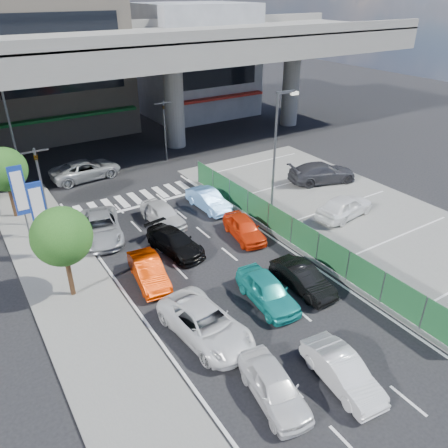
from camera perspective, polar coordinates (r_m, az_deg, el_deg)
ground at (r=22.28m, az=1.55°, el=-8.65°), size 120.00×120.00×0.00m
parking_lot at (r=30.02m, az=16.96°, el=0.61°), size 12.00×28.00×0.06m
sidewalk_left at (r=23.13m, az=-19.03°, el=-8.71°), size 4.00×30.00×0.12m
fence_run at (r=25.27m, az=10.28°, el=-1.79°), size 0.16×22.00×1.80m
expressway at (r=38.26m, az=-18.38°, el=20.15°), size 64.00×14.00×10.75m
building_center at (r=48.99m, az=-21.97°, el=19.63°), size 14.00×10.90×15.00m
building_east at (r=53.90m, az=-3.72°, el=20.50°), size 12.00×10.90×12.00m
traffic_light_left at (r=28.52m, az=-23.11°, el=6.68°), size 1.60×1.24×5.20m
traffic_light_right at (r=38.25m, az=-7.85°, el=13.84°), size 1.60×1.24×5.20m
street_lamp_right at (r=28.26m, az=6.98°, el=10.40°), size 1.65×0.22×8.00m
street_lamp_left at (r=33.94m, az=-25.74°, el=10.91°), size 1.65×0.22×8.00m
signboard_near at (r=25.03m, az=-23.02°, el=1.57°), size 0.80×0.14×4.70m
signboard_far at (r=27.73m, az=-25.12°, el=3.69°), size 0.80×0.14×4.70m
tree_near at (r=21.37m, az=-20.42°, el=-1.56°), size 2.80×2.80×4.80m
tree_far at (r=30.88m, az=-26.76°, el=6.37°), size 2.80×2.80×4.80m
van_white_back_left at (r=17.10m, az=6.56°, el=-20.30°), size 2.10×3.94×1.27m
hatch_white_back_mid at (r=18.06m, az=15.19°, el=-18.07°), size 1.74×3.91×1.25m
sedan_white_mid_left at (r=19.32m, az=-2.44°, el=-12.88°), size 2.78×5.17×1.38m
taxi_teal_mid at (r=21.22m, az=5.69°, el=-8.63°), size 2.01×4.19×1.38m
hatch_black_mid_right at (r=22.36m, az=10.24°, el=-7.02°), size 1.35×3.82×1.26m
taxi_orange_left at (r=22.85m, az=-9.82°, el=-6.10°), size 1.84×4.01×1.27m
sedan_black_mid at (r=25.18m, az=-6.43°, el=-2.35°), size 2.37×4.45×1.23m
taxi_orange_right at (r=26.43m, az=2.66°, el=-0.51°), size 2.12×3.99×1.29m
wagon_silver_front_left at (r=27.41m, az=-15.75°, el=-0.41°), size 3.38×5.36×1.38m
sedan_white_front_mid at (r=28.18m, az=-8.00°, el=1.28°), size 1.80×4.12×1.38m
kei_truck_front_right at (r=29.92m, az=-2.06°, el=3.15°), size 1.56×4.01×1.30m
crossing_wagon_silver at (r=36.49m, az=-17.60°, el=6.78°), size 5.61×2.92×1.51m
parked_sedan_white at (r=29.72m, az=15.49°, el=2.25°), size 4.64×2.35×1.51m
parked_sedan_dgrey at (r=34.87m, az=12.70°, el=6.56°), size 5.70×3.63×1.54m
traffic_cone at (r=27.64m, az=8.36°, el=-0.04°), size 0.35×0.35×0.65m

